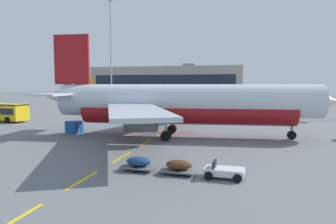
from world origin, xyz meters
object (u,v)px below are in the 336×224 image
(baggage_train, at_px, (179,167))
(apron_light_mast_near, at_px, (111,41))
(airliner_foreground, at_px, (181,104))
(uld_cargo_container, at_px, (74,127))
(airliner_mid_left, at_px, (115,93))
(fuel_service_truck, at_px, (121,108))
(catering_truck, at_px, (289,111))

(baggage_train, relative_size, apron_light_mast_near, 0.29)
(airliner_foreground, height_order, uld_cargo_container, airliner_foreground)
(airliner_mid_left, height_order, baggage_train, airliner_mid_left)
(fuel_service_truck, bearing_deg, uld_cargo_container, -83.63)
(airliner_foreground, relative_size, airliner_mid_left, 1.40)
(baggage_train, bearing_deg, fuel_service_truck, 118.24)
(fuel_service_truck, relative_size, uld_cargo_container, 3.90)
(fuel_service_truck, relative_size, baggage_train, 0.85)
(airliner_mid_left, distance_m, catering_truck, 83.60)
(catering_truck, height_order, fuel_service_truck, same)
(airliner_foreground, relative_size, baggage_train, 4.01)
(airliner_foreground, xyz_separation_m, baggage_train, (2.88, -14.93, -3.42))
(uld_cargo_container, bearing_deg, fuel_service_truck, 96.37)
(airliner_mid_left, relative_size, baggage_train, 2.86)
(airliner_mid_left, distance_m, fuel_service_truck, 66.15)
(airliner_foreground, height_order, airliner_mid_left, airliner_foreground)
(apron_light_mast_near, bearing_deg, fuel_service_truck, -62.21)
(catering_truck, bearing_deg, baggage_train, -108.47)
(airliner_mid_left, bearing_deg, fuel_service_truck, -65.56)
(airliner_foreground, height_order, fuel_service_truck, airliner_foreground)
(airliner_mid_left, relative_size, uld_cargo_container, 13.09)
(airliner_foreground, bearing_deg, airliner_mid_left, 118.33)
(apron_light_mast_near, bearing_deg, uld_cargo_container, -71.41)
(airliner_mid_left, distance_m, baggage_train, 106.03)
(airliner_foreground, bearing_deg, baggage_train, -79.07)
(airliner_foreground, bearing_deg, catering_truck, 54.14)
(apron_light_mast_near, bearing_deg, catering_truck, -29.50)
(airliner_mid_left, height_order, uld_cargo_container, airliner_mid_left)
(baggage_train, bearing_deg, apron_light_mast_near, 118.05)
(catering_truck, xyz_separation_m, baggage_train, (-11.75, -35.18, -1.12))
(airliner_mid_left, relative_size, fuel_service_truck, 3.36)
(airliner_mid_left, xyz_separation_m, baggage_train, (46.25, -95.38, -2.44))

